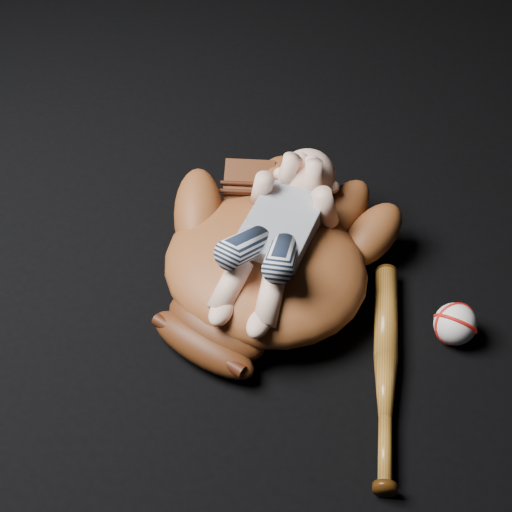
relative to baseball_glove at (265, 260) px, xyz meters
name	(u,v)px	position (x,y,z in m)	size (l,w,h in m)	color
baseball_glove	(265,260)	(0.00, 0.00, 0.00)	(0.45, 0.51, 0.16)	brown
newborn_baby	(275,233)	(0.01, 0.01, 0.06)	(0.18, 0.40, 0.16)	#EAB296
baseball_bat	(386,370)	(0.25, -0.09, -0.06)	(0.04, 0.42, 0.04)	brown
baseball	(455,324)	(0.33, 0.04, -0.04)	(0.07, 0.07, 0.07)	white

